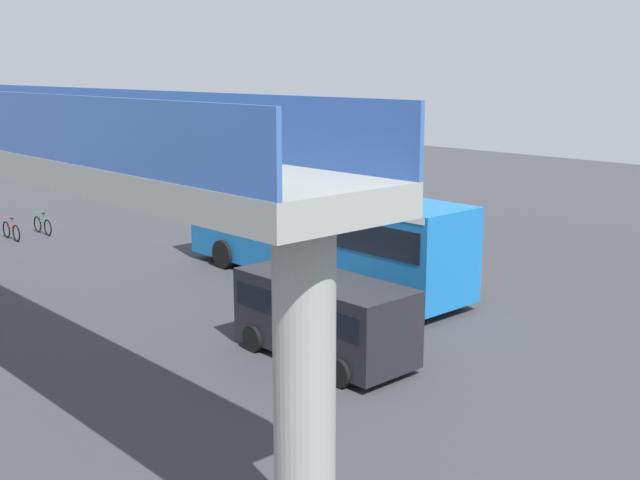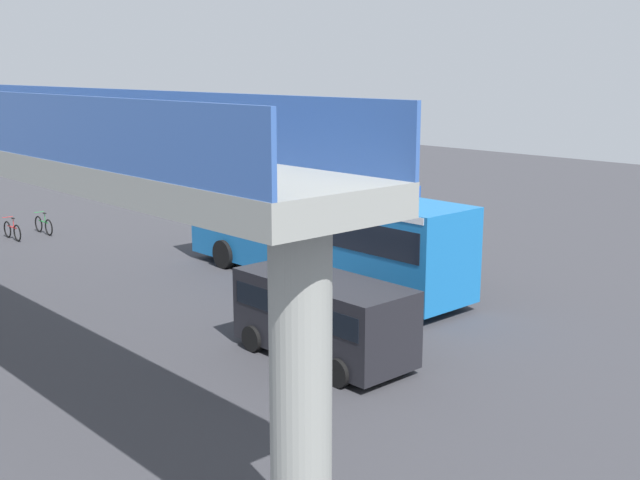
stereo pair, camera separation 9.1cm
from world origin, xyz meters
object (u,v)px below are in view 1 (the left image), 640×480
Objects in this scene: city_bus at (318,227)px; bicycle_red at (11,231)px; parked_van at (324,313)px; bicycle_green at (43,226)px; traffic_sign at (414,211)px; pedestrian at (455,256)px.

bicycle_red is at bearing 19.99° from city_bus.
bicycle_green is at bearing -3.93° from parked_van.
bicycle_red is (19.24, 0.15, -0.81)m from parked_van.
traffic_sign is (-0.13, -4.77, 0.01)m from city_bus.
parked_van is 2.71× the size of bicycle_green.
bicycle_red is at bearing 0.43° from parked_van.
traffic_sign is at bearing -149.64° from bicycle_green.
parked_van is 8.58m from pedestrian.
bicycle_green is at bearing 21.93° from pedestrian.
city_bus is at bearing 47.03° from pedestrian.
parked_van is 19.26m from bicycle_red.
traffic_sign is (5.36, -9.62, 0.71)m from parked_van.
parked_van is 2.68× the size of pedestrian.
bicycle_red is 17.04m from traffic_sign.
pedestrian is at bearing -132.97° from city_bus.
pedestrian is at bearing -153.59° from bicycle_red.
pedestrian is (-16.92, -8.40, 0.51)m from bicycle_red.
parked_van is at bearing 176.07° from bicycle_green.
bicycle_green is 0.99× the size of pedestrian.
parked_van is 11.04m from traffic_sign.
bicycle_green is (19.50, -1.34, -0.81)m from parked_van.
bicycle_red is at bearing 99.90° from bicycle_green.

